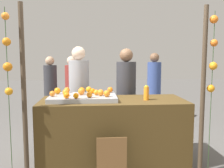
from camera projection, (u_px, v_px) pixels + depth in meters
ground_plane at (113, 161)px, 3.55m from camera, size 24.00×24.00×0.00m
stall_counter at (113, 131)px, 3.50m from camera, size 2.00×0.82×0.89m
orange_tray at (83, 97)px, 3.45m from camera, size 0.91×0.63×0.06m
orange_0 at (89, 95)px, 3.24m from camera, size 0.08×0.08×0.08m
orange_1 at (93, 91)px, 3.61m from camera, size 0.07×0.07×0.07m
orange_2 at (89, 90)px, 3.70m from camera, size 0.09×0.09×0.09m
orange_3 at (76, 96)px, 3.18m from camera, size 0.07×0.07×0.07m
orange_4 at (57, 91)px, 3.55m from camera, size 0.09×0.09×0.09m
orange_5 at (107, 94)px, 3.31m from camera, size 0.09×0.09×0.09m
orange_6 at (110, 90)px, 3.71m from camera, size 0.08×0.08×0.08m
orange_7 at (81, 92)px, 3.48m from camera, size 0.09×0.09×0.09m
orange_8 at (67, 90)px, 3.66m from camera, size 0.08×0.08×0.08m
orange_9 at (82, 90)px, 3.61m from camera, size 0.09×0.09×0.09m
orange_10 at (52, 94)px, 3.34m from camera, size 0.08×0.08×0.08m
orange_11 at (66, 95)px, 3.18m from camera, size 0.08×0.08×0.08m
orange_12 at (101, 93)px, 3.39m from camera, size 0.09×0.09×0.09m
orange_13 at (96, 92)px, 3.46m from camera, size 0.08×0.08×0.08m
orange_14 at (66, 92)px, 3.40m from camera, size 0.09×0.09×0.09m
juice_bottle at (146, 93)px, 3.41m from camera, size 0.07×0.07×0.20m
chalkboard_sign at (112, 161)px, 2.92m from camera, size 0.35×0.03×0.57m
vendor_left at (79, 100)px, 4.12m from camera, size 0.33×0.33×1.64m
vendor_right at (126, 101)px, 4.15m from camera, size 0.32×0.32×1.61m
crowd_person_0 at (51, 91)px, 5.68m from camera, size 0.30×0.30×1.48m
crowd_person_1 at (72, 91)px, 5.61m from camera, size 0.30×0.30×1.48m
crowd_person_2 at (154, 89)px, 5.73m from camera, size 0.31×0.31×1.55m
canopy_post_left at (24, 94)px, 2.90m from camera, size 0.06×0.06×2.09m
canopy_post_right at (203, 92)px, 3.07m from camera, size 0.06×0.06×2.09m
garland_strand_left at (7, 58)px, 2.79m from camera, size 0.10×0.11×2.02m
garland_strand_right at (213, 56)px, 3.03m from camera, size 0.11×0.11×2.02m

